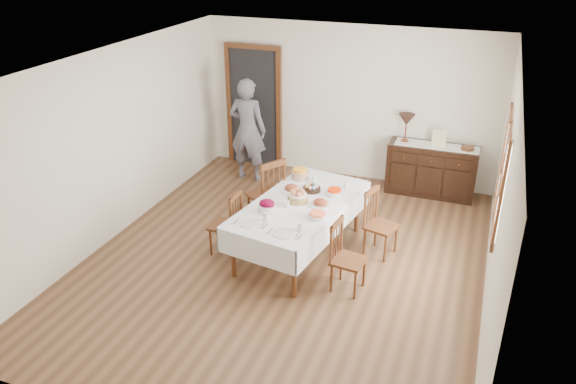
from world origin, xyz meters
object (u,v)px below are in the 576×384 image
(person, at_px, (248,127))
(table_lamp, at_px, (407,120))
(chair_right_near, at_px, (345,256))
(chair_right_far, at_px, (378,222))
(dining_table, at_px, (300,209))
(chair_left_near, at_px, (228,223))
(sideboard, at_px, (431,170))
(chair_left_far, at_px, (268,193))

(person, distance_m, table_lamp, 2.61)
(chair_right_near, distance_m, chair_right_far, 0.97)
(chair_right_near, bearing_deg, dining_table, 59.80)
(chair_left_near, bearing_deg, chair_right_near, 80.82)
(chair_left_near, distance_m, chair_right_near, 1.68)
(table_lamp, bearing_deg, sideboard, -2.65)
(sideboard, xyz_separation_m, table_lamp, (-0.47, 0.02, 0.77))
(chair_right_near, distance_m, sideboard, 3.12)
(chair_right_near, xyz_separation_m, person, (-2.41, 2.61, 0.49))
(chair_right_near, bearing_deg, chair_left_near, 88.18)
(sideboard, bearing_deg, chair_left_far, -136.98)
(chair_left_far, distance_m, sideboard, 2.83)
(chair_left_near, relative_size, sideboard, 0.64)
(chair_left_near, xyz_separation_m, chair_left_far, (0.21, 0.87, 0.08))
(chair_left_near, bearing_deg, chair_right_far, 110.08)
(chair_right_near, relative_size, table_lamp, 1.95)
(chair_right_far, height_order, table_lamp, table_lamp)
(chair_right_near, distance_m, person, 3.59)
(person, bearing_deg, chair_right_near, 132.84)
(chair_left_far, xyz_separation_m, chair_right_far, (1.65, -0.18, -0.07))
(dining_table, relative_size, chair_left_near, 2.57)
(chair_right_far, bearing_deg, person, 73.86)
(chair_right_far, bearing_deg, sideboard, 5.04)
(chair_left_near, distance_m, person, 2.51)
(chair_right_far, relative_size, sideboard, 0.65)
(dining_table, distance_m, chair_right_near, 1.00)
(chair_left_near, distance_m, table_lamp, 3.43)
(chair_left_near, bearing_deg, dining_table, 110.54)
(dining_table, bearing_deg, chair_right_near, -27.88)
(dining_table, height_order, chair_left_far, chair_left_far)
(dining_table, bearing_deg, chair_left_near, -149.79)
(chair_right_far, distance_m, person, 3.13)
(chair_left_far, distance_m, table_lamp, 2.60)
(person, bearing_deg, dining_table, 129.09)
(chair_left_far, bearing_deg, dining_table, 83.89)
(chair_left_far, height_order, chair_right_near, chair_left_far)
(chair_left_far, height_order, table_lamp, table_lamp)
(chair_left_far, relative_size, chair_right_far, 1.16)
(table_lamp, bearing_deg, chair_right_far, -88.59)
(chair_left_far, height_order, person, person)
(table_lamp, bearing_deg, chair_left_near, -122.64)
(dining_table, relative_size, chair_right_near, 2.58)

